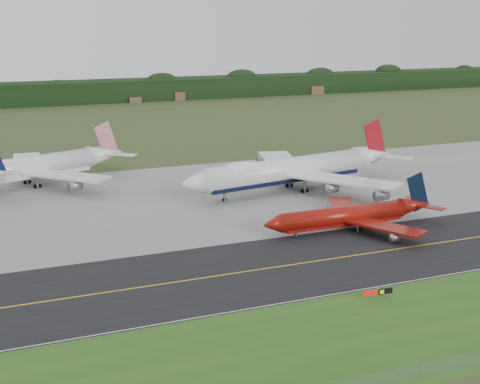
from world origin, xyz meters
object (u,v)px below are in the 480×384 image
jet_ba_747 (293,169)px  jet_star_tail (30,168)px  jet_red_737 (352,215)px  taxiway_sign (378,292)px

jet_ba_747 → jet_star_tail: jet_ba_747 is taller
jet_ba_747 → jet_star_tail: bearing=153.7°
jet_red_737 → jet_star_tail: (-62.88, 68.66, 2.12)m
jet_ba_747 → taxiway_sign: size_ratio=13.24×
jet_star_tail → taxiway_sign: bearing=-66.0°
jet_ba_747 → jet_star_tail: size_ratio=1.19×
jet_red_737 → jet_star_tail: bearing=132.5°
jet_ba_747 → taxiway_sign: bearing=-105.3°
jet_red_737 → taxiway_sign: jet_red_737 is taller
jet_ba_747 → jet_star_tail: 73.58m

